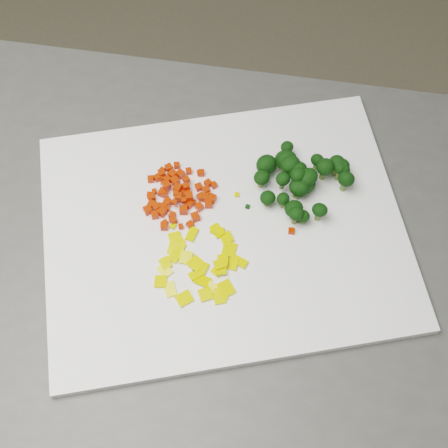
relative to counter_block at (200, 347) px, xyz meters
The scene contains 145 objects.
ground 0.45m from the counter_block, ahead, with size 4.00×4.00×0.00m, color gray.
counter_block is the anchor object (origin of this frame).
cutting_board 0.46m from the counter_block, 65.33° to the left, with size 0.49×0.38×0.01m, color white.
carrot_pile 0.49m from the counter_block, 134.02° to the left, with size 0.11×0.11×0.03m, color red, non-canonical shape.
pepper_pile 0.47m from the counter_block, 23.42° to the right, with size 0.13×0.13×0.02m, color #DCBC0B, non-canonical shape.
broccoli_pile 0.53m from the counter_block, 62.46° to the left, with size 0.13×0.13×0.06m, color black, non-canonical shape.
carrot_cube_0 0.48m from the counter_block, 169.52° to the left, with size 0.01×0.01×0.01m, color red.
carrot_cube_1 0.47m from the counter_block, 149.30° to the left, with size 0.01×0.01×0.01m, color red.
carrot_cube_2 0.48m from the counter_block, 126.50° to the left, with size 0.01×0.01×0.01m, color red.
carrot_cube_3 0.47m from the counter_block, 159.01° to the left, with size 0.01×0.01×0.01m, color red.
carrot_cube_4 0.48m from the counter_block, 143.91° to the left, with size 0.01×0.01×0.01m, color red.
carrot_cube_5 0.48m from the counter_block, 146.97° to the left, with size 0.01×0.01×0.01m, color red.
carrot_cube_6 0.48m from the counter_block, 136.60° to the left, with size 0.01×0.01×0.01m, color red.
carrot_cube_7 0.48m from the counter_block, 135.07° to the left, with size 0.01×0.01×0.01m, color red.
carrot_cube_8 0.48m from the counter_block, 115.29° to the left, with size 0.01×0.01×0.01m, color red.
carrot_cube_9 0.48m from the counter_block, 108.49° to the left, with size 0.01×0.01×0.01m, color red.
carrot_cube_10 0.47m from the counter_block, 102.46° to the left, with size 0.01×0.01×0.01m, color red.
carrot_cube_11 0.47m from the counter_block, 146.87° to the left, with size 0.01×0.01×0.01m, color red.
carrot_cube_12 0.48m from the counter_block, 115.32° to the left, with size 0.01×0.01×0.01m, color red.
carrot_cube_13 0.48m from the counter_block, 132.39° to the left, with size 0.01×0.01×0.01m, color red.
carrot_cube_14 0.47m from the counter_block, 156.44° to the left, with size 0.01×0.01×0.01m, color red.
carrot_cube_15 0.47m from the counter_block, 165.10° to the left, with size 0.01×0.01×0.01m, color red.
carrot_cube_16 0.48m from the counter_block, 99.98° to the left, with size 0.01×0.01×0.01m, color red.
carrot_cube_17 0.48m from the counter_block, 158.12° to the left, with size 0.01×0.01×0.01m, color red.
carrot_cube_18 0.47m from the counter_block, 163.29° to the left, with size 0.01×0.01×0.01m, color red.
carrot_cube_19 0.49m from the counter_block, 131.60° to the left, with size 0.01×0.01×0.01m, color red.
carrot_cube_20 0.48m from the counter_block, 142.68° to the left, with size 0.01×0.01×0.01m, color red.
carrot_cube_21 0.48m from the counter_block, 123.12° to the left, with size 0.01×0.01×0.01m, color red.
carrot_cube_22 0.47m from the counter_block, 152.49° to the left, with size 0.01×0.01×0.01m, color red.
carrot_cube_23 0.47m from the counter_block, 153.05° to the left, with size 0.01×0.01×0.01m, color red.
carrot_cube_24 0.47m from the counter_block, 110.05° to the left, with size 0.01×0.01×0.01m, color red.
carrot_cube_25 0.48m from the counter_block, 125.81° to the left, with size 0.01×0.01×0.01m, color red.
carrot_cube_26 0.47m from the counter_block, 123.52° to the left, with size 0.01×0.01×0.01m, color red.
carrot_cube_27 0.48m from the counter_block, 153.28° to the left, with size 0.01×0.01×0.01m, color red.
carrot_cube_28 0.49m from the counter_block, 131.87° to the left, with size 0.01×0.01×0.01m, color red.
carrot_cube_29 0.49m from the counter_block, 125.81° to the left, with size 0.01×0.01×0.01m, color red.
carrot_cube_30 0.48m from the counter_block, 134.96° to the left, with size 0.01×0.01×0.01m, color red.
carrot_cube_31 0.48m from the counter_block, 162.31° to the left, with size 0.01×0.01×0.01m, color red.
carrot_cube_32 0.48m from the counter_block, 135.36° to the left, with size 0.01×0.01×0.01m, color red.
carrot_cube_33 0.48m from the counter_block, 140.72° to the left, with size 0.01×0.01×0.01m, color red.
carrot_cube_34 0.49m from the counter_block, 134.30° to the left, with size 0.01×0.01×0.01m, color red.
carrot_cube_35 0.47m from the counter_block, behind, with size 0.01×0.01×0.01m, color red.
carrot_cube_36 0.48m from the counter_block, 140.31° to the left, with size 0.01×0.01×0.01m, color red.
carrot_cube_37 0.47m from the counter_block, 160.82° to the left, with size 0.01×0.01×0.01m, color red.
carrot_cube_38 0.48m from the counter_block, 130.16° to the left, with size 0.01×0.01×0.01m, color red.
carrot_cube_39 0.48m from the counter_block, 146.81° to the left, with size 0.01×0.01×0.01m, color red.
carrot_cube_40 0.47m from the counter_block, 105.14° to the left, with size 0.01×0.01×0.01m, color red.
carrot_cube_41 0.47m from the counter_block, 168.01° to the left, with size 0.01×0.01×0.01m, color red.
carrot_cube_42 0.47m from the counter_block, 151.14° to the left, with size 0.01×0.01×0.01m, color red.
carrot_cube_43 0.47m from the counter_block, 100.67° to the left, with size 0.01×0.01×0.01m, color red.
carrot_cube_44 0.48m from the counter_block, 103.53° to the left, with size 0.01×0.01×0.01m, color red.
carrot_cube_45 0.48m from the counter_block, 125.84° to the left, with size 0.01×0.01×0.01m, color red.
carrot_cube_46 0.47m from the counter_block, 123.09° to the left, with size 0.01×0.01×0.01m, color red.
carrot_cube_47 0.47m from the counter_block, 107.81° to the left, with size 0.01×0.01×0.01m, color red.
carrot_cube_48 0.48m from the counter_block, 128.89° to the left, with size 0.01×0.01×0.01m, color red.
carrot_cube_49 0.49m from the counter_block, 137.11° to the left, with size 0.01×0.01×0.01m, color red.
carrot_cube_50 0.49m from the counter_block, 142.76° to the left, with size 0.01×0.01×0.01m, color red.
carrot_cube_51 0.48m from the counter_block, 124.27° to the left, with size 0.01×0.01×0.01m, color red.
carrot_cube_52 0.47m from the counter_block, 131.27° to the left, with size 0.01×0.01×0.01m, color red.
carrot_cube_53 0.47m from the counter_block, 111.97° to the left, with size 0.01×0.01×0.01m, color red.
carrot_cube_54 0.48m from the counter_block, 151.05° to the left, with size 0.01×0.01×0.01m, color red.
carrot_cube_55 0.48m from the counter_block, 141.64° to the left, with size 0.01×0.01×0.01m, color red.
carrot_cube_56 0.47m from the counter_block, 117.53° to the left, with size 0.01×0.01×0.01m, color red.
carrot_cube_57 0.48m from the counter_block, 108.59° to the left, with size 0.01×0.01×0.01m, color red.
carrot_cube_58 0.48m from the counter_block, 149.22° to the left, with size 0.01×0.01×0.01m, color red.
carrot_cube_59 0.48m from the counter_block, 158.21° to the left, with size 0.01×0.01×0.01m, color red.
carrot_cube_60 0.48m from the counter_block, 135.74° to the left, with size 0.01×0.01×0.01m, color red.
carrot_cube_61 0.48m from the counter_block, 129.50° to the left, with size 0.01×0.01×0.01m, color red.
carrot_cube_62 0.47m from the counter_block, 143.07° to the left, with size 0.01×0.01×0.01m, color red.
carrot_cube_63 0.48m from the counter_block, 144.49° to the left, with size 0.01×0.01×0.01m, color red.
carrot_cube_64 0.48m from the counter_block, 131.85° to the left, with size 0.01×0.01×0.01m, color red.
carrot_cube_65 0.47m from the counter_block, 132.20° to the left, with size 0.01×0.01×0.01m, color red.
carrot_cube_66 0.47m from the counter_block, 119.91° to the left, with size 0.01×0.01×0.01m, color red.
carrot_cube_67 0.47m from the counter_block, 111.66° to the left, with size 0.01×0.01×0.01m, color red.
carrot_cube_68 0.48m from the counter_block, 146.59° to the left, with size 0.01×0.01×0.01m, color red.
carrot_cube_69 0.48m from the counter_block, 116.79° to the left, with size 0.01×0.01×0.01m, color red.
carrot_cube_70 0.48m from the counter_block, 142.02° to the left, with size 0.01×0.01×0.01m, color red.
pepper_chunk_0 0.47m from the counter_block, ahead, with size 0.02×0.02×0.00m, color #DCBC0B.
pepper_chunk_1 0.47m from the counter_block, ahead, with size 0.02×0.01×0.00m, color #DCBC0B.
pepper_chunk_2 0.47m from the counter_block, 65.86° to the right, with size 0.02×0.02×0.01m, color #DCBC0B.
pepper_chunk_3 0.47m from the counter_block, 27.54° to the right, with size 0.02×0.01×0.00m, color #DCBC0B.
pepper_chunk_4 0.47m from the counter_block, behind, with size 0.02×0.02×0.00m, color #DCBC0B.
pepper_chunk_5 0.47m from the counter_block, 28.96° to the left, with size 0.02×0.02×0.00m, color #DCBC0B.
pepper_chunk_6 0.47m from the counter_block, 17.11° to the right, with size 0.02×0.02×0.00m, color #DCBC0B.
pepper_chunk_7 0.47m from the counter_block, ahead, with size 0.01×0.01×0.00m, color #DCBC0B.
pepper_chunk_8 0.47m from the counter_block, 107.22° to the right, with size 0.02×0.01×0.01m, color #DCBC0B.
pepper_chunk_9 0.47m from the counter_block, 26.93° to the right, with size 0.02×0.02×0.00m, color #DCBC0B.
pepper_chunk_10 0.47m from the counter_block, behind, with size 0.01×0.02×0.00m, color #DCBC0B.
pepper_chunk_11 0.47m from the counter_block, 33.77° to the right, with size 0.02×0.02×0.01m, color #DCBC0B.
pepper_chunk_12 0.47m from the counter_block, 64.28° to the left, with size 0.02×0.01×0.01m, color #DCBC0B.
pepper_chunk_13 0.47m from the counter_block, 133.91° to the right, with size 0.01×0.02×0.00m, color #DCBC0B.
pepper_chunk_14 0.47m from the counter_block, 24.06° to the right, with size 0.02×0.01×0.00m, color #DCBC0B.
pepper_chunk_15 0.47m from the counter_block, 34.80° to the right, with size 0.02×0.01×0.00m, color #DCBC0B.
pepper_chunk_16 0.47m from the counter_block, 76.67° to the right, with size 0.02×0.01×0.00m, color #DCBC0B.
pepper_chunk_17 0.48m from the counter_block, ahead, with size 0.01×0.02×0.01m, color #DCBC0B.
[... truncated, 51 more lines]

